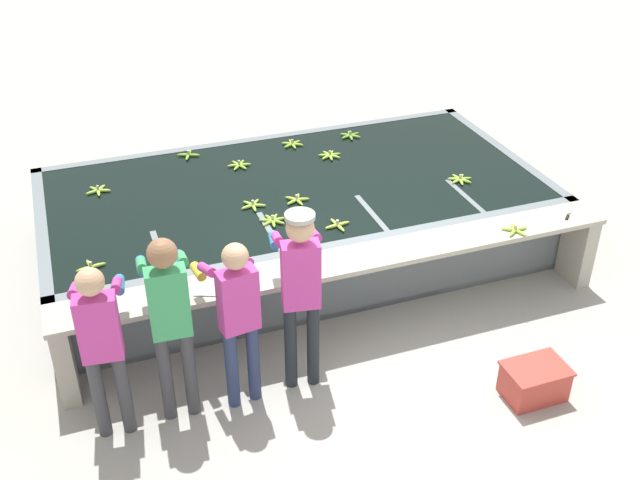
# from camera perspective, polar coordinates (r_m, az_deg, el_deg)

# --- Properties ---
(ground_plane) EXTENTS (80.00, 80.00, 0.00)m
(ground_plane) POSITION_cam_1_polar(r_m,az_deg,el_deg) (7.36, 2.75, -7.84)
(ground_plane) COLOR #A3A099
(ground_plane) RESTS_ON ground
(wash_tank) EXTENTS (5.52, 2.82, 0.84)m
(wash_tank) POSITION_cam_1_polar(r_m,az_deg,el_deg) (8.56, -1.89, 1.71)
(wash_tank) COLOR slate
(wash_tank) RESTS_ON ground
(work_ledge) EXTENTS (5.52, 0.45, 0.84)m
(work_ledge) POSITION_cam_1_polar(r_m,az_deg,el_deg) (7.15, 2.19, -2.89)
(work_ledge) COLOR #A8A393
(work_ledge) RESTS_ON ground
(worker_0) EXTENTS (0.46, 0.73, 1.63)m
(worker_0) POSITION_cam_1_polar(r_m,az_deg,el_deg) (6.11, -16.34, -7.11)
(worker_0) COLOR #38383D
(worker_0) RESTS_ON ground
(worker_1) EXTENTS (0.43, 0.73, 1.76)m
(worker_1) POSITION_cam_1_polar(r_m,az_deg,el_deg) (6.09, -11.39, -5.40)
(worker_1) COLOR #38383D
(worker_1) RESTS_ON ground
(worker_2) EXTENTS (0.47, 0.73, 1.62)m
(worker_2) POSITION_cam_1_polar(r_m,az_deg,el_deg) (6.20, -6.31, -5.31)
(worker_2) COLOR navy
(worker_2) RESTS_ON ground
(worker_3) EXTENTS (0.48, 0.75, 1.76)m
(worker_3) POSITION_cam_1_polar(r_m,az_deg,el_deg) (6.28, -1.51, -3.26)
(worker_3) COLOR #1E2328
(worker_3) RESTS_ON ground
(banana_bunch_floating_0) EXTENTS (0.28, 0.28, 0.08)m
(banana_bunch_floating_0) POSITION_cam_1_polar(r_m,az_deg,el_deg) (9.01, 0.76, 6.47)
(banana_bunch_floating_0) COLOR #93BC3D
(banana_bunch_floating_0) RESTS_ON wash_tank
(banana_bunch_floating_1) EXTENTS (0.26, 0.28, 0.08)m
(banana_bunch_floating_1) POSITION_cam_1_polar(r_m,az_deg,el_deg) (9.31, -2.12, 7.33)
(banana_bunch_floating_1) COLOR #8CB738
(banana_bunch_floating_1) RESTS_ON wash_tank
(banana_bunch_floating_2) EXTENTS (0.28, 0.27, 0.08)m
(banana_bunch_floating_2) POSITION_cam_1_polar(r_m,az_deg,el_deg) (8.82, -6.18, 5.71)
(banana_bunch_floating_2) COLOR #8CB738
(banana_bunch_floating_2) RESTS_ON wash_tank
(banana_bunch_floating_3) EXTENTS (0.28, 0.27, 0.08)m
(banana_bunch_floating_3) POSITION_cam_1_polar(r_m,az_deg,el_deg) (7.93, -5.13, 2.67)
(banana_bunch_floating_3) COLOR #93BC3D
(banana_bunch_floating_3) RESTS_ON wash_tank
(banana_bunch_floating_4) EXTENTS (0.28, 0.28, 0.08)m
(banana_bunch_floating_4) POSITION_cam_1_polar(r_m,az_deg,el_deg) (9.55, 2.32, 7.97)
(banana_bunch_floating_4) COLOR #75A333
(banana_bunch_floating_4) RESTS_ON wash_tank
(banana_bunch_floating_5) EXTENTS (0.27, 0.27, 0.08)m
(banana_bunch_floating_5) POSITION_cam_1_polar(r_m,az_deg,el_deg) (8.01, -1.79, 3.09)
(banana_bunch_floating_5) COLOR #93BC3D
(banana_bunch_floating_5) RESTS_ON wash_tank
(banana_bunch_floating_6) EXTENTS (0.28, 0.28, 0.08)m
(banana_bunch_floating_6) POSITION_cam_1_polar(r_m,az_deg,el_deg) (7.54, 1.33, 1.16)
(banana_bunch_floating_6) COLOR #9EC642
(banana_bunch_floating_6) RESTS_ON wash_tank
(banana_bunch_floating_7) EXTENTS (0.27, 0.27, 0.08)m
(banana_bunch_floating_7) POSITION_cam_1_polar(r_m,az_deg,el_deg) (9.15, -9.99, 6.41)
(banana_bunch_floating_7) COLOR #7FAD33
(banana_bunch_floating_7) RESTS_ON wash_tank
(banana_bunch_floating_8) EXTENTS (0.28, 0.28, 0.08)m
(banana_bunch_floating_8) POSITION_cam_1_polar(r_m,az_deg,el_deg) (8.58, 10.63, 4.57)
(banana_bunch_floating_8) COLOR #93BC3D
(banana_bunch_floating_8) RESTS_ON wash_tank
(banana_bunch_floating_9) EXTENTS (0.28, 0.27, 0.08)m
(banana_bunch_floating_9) POSITION_cam_1_polar(r_m,az_deg,el_deg) (8.55, -16.55, 3.65)
(banana_bunch_floating_9) COLOR #9EC642
(banana_bunch_floating_9) RESTS_ON wash_tank
(banana_bunch_floating_10) EXTENTS (0.28, 0.28, 0.08)m
(banana_bunch_floating_10) POSITION_cam_1_polar(r_m,az_deg,el_deg) (7.63, -3.62, 1.50)
(banana_bunch_floating_10) COLOR #7FAD33
(banana_bunch_floating_10) RESTS_ON wash_tank
(banana_bunch_floating_11) EXTENTS (0.28, 0.28, 0.08)m
(banana_bunch_floating_11) POSITION_cam_1_polar(r_m,az_deg,el_deg) (7.20, -17.05, -1.98)
(banana_bunch_floating_11) COLOR #93BC3D
(banana_bunch_floating_11) RESTS_ON wash_tank
(banana_bunch_ledge_0) EXTENTS (0.27, 0.28, 0.08)m
(banana_bunch_ledge_0) POSITION_cam_1_polar(r_m,az_deg,el_deg) (7.69, 14.64, 0.75)
(banana_bunch_ledge_0) COLOR #9EC642
(banana_bunch_ledge_0) RESTS_ON work_ledge
(knife_0) EXTENTS (0.27, 0.26, 0.02)m
(knife_0) POSITION_cam_1_polar(r_m,az_deg,el_deg) (8.16, 18.42, 1.89)
(knife_0) COLOR silver
(knife_0) RESTS_ON work_ledge
(knife_1) EXTENTS (0.34, 0.15, 0.02)m
(knife_1) POSITION_cam_1_polar(r_m,az_deg,el_deg) (6.63, -9.86, -4.12)
(knife_1) COLOR silver
(knife_1) RESTS_ON work_ledge
(crate) EXTENTS (0.55, 0.39, 0.32)m
(crate) POSITION_cam_1_polar(r_m,az_deg,el_deg) (6.96, 16.01, -10.31)
(crate) COLOR #B73D33
(crate) RESTS_ON ground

